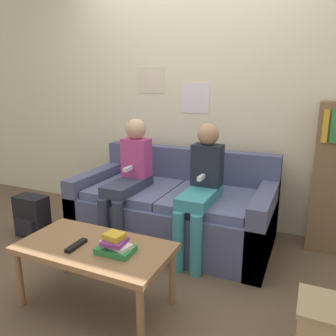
{
  "coord_description": "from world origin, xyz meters",
  "views": [
    {
      "loc": [
        1.1,
        -2.01,
        1.38
      ],
      "look_at": [
        0.0,
        0.43,
        0.69
      ],
      "focal_mm": 35.0,
      "sensor_mm": 36.0,
      "label": 1
    }
  ],
  "objects_px": {
    "person_left": "(129,174)",
    "tv_remote": "(76,245)",
    "couch": "(174,209)",
    "backpack": "(32,216)",
    "coffee_table": "(95,252)",
    "person_right": "(201,185)"
  },
  "relations": [
    {
      "from": "person_left",
      "to": "tv_remote",
      "type": "height_order",
      "value": "person_left"
    },
    {
      "from": "couch",
      "to": "person_left",
      "type": "relative_size",
      "value": 1.6
    },
    {
      "from": "backpack",
      "to": "coffee_table",
      "type": "bearing_deg",
      "value": -26.44
    },
    {
      "from": "person_right",
      "to": "person_left",
      "type": "bearing_deg",
      "value": 179.75
    },
    {
      "from": "couch",
      "to": "backpack",
      "type": "bearing_deg",
      "value": -157.21
    },
    {
      "from": "coffee_table",
      "to": "person_left",
      "type": "relative_size",
      "value": 0.88
    },
    {
      "from": "person_left",
      "to": "coffee_table",
      "type": "bearing_deg",
      "value": -72.9
    },
    {
      "from": "couch",
      "to": "coffee_table",
      "type": "distance_m",
      "value": 1.09
    },
    {
      "from": "tv_remote",
      "to": "backpack",
      "type": "relative_size",
      "value": 0.44
    },
    {
      "from": "couch",
      "to": "person_left",
      "type": "height_order",
      "value": "person_left"
    },
    {
      "from": "coffee_table",
      "to": "tv_remote",
      "type": "height_order",
      "value": "tv_remote"
    },
    {
      "from": "coffee_table",
      "to": "person_right",
      "type": "relative_size",
      "value": 0.88
    },
    {
      "from": "person_left",
      "to": "tv_remote",
      "type": "bearing_deg",
      "value": -78.96
    },
    {
      "from": "couch",
      "to": "tv_remote",
      "type": "relative_size",
      "value": 10.2
    },
    {
      "from": "coffee_table",
      "to": "backpack",
      "type": "distance_m",
      "value": 1.29
    },
    {
      "from": "person_left",
      "to": "person_right",
      "type": "xyz_separation_m",
      "value": [
        0.67,
        -0.0,
        -0.01
      ]
    },
    {
      "from": "coffee_table",
      "to": "person_right",
      "type": "height_order",
      "value": "person_right"
    },
    {
      "from": "coffee_table",
      "to": "tv_remote",
      "type": "distance_m",
      "value": 0.12
    },
    {
      "from": "couch",
      "to": "coffee_table",
      "type": "relative_size",
      "value": 1.82
    },
    {
      "from": "couch",
      "to": "tv_remote",
      "type": "xyz_separation_m",
      "value": [
        -0.16,
        -1.14,
        0.15
      ]
    },
    {
      "from": "tv_remote",
      "to": "couch",
      "type": "bearing_deg",
      "value": 81.68
    },
    {
      "from": "person_left",
      "to": "couch",
      "type": "bearing_deg",
      "value": 30.33
    }
  ]
}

